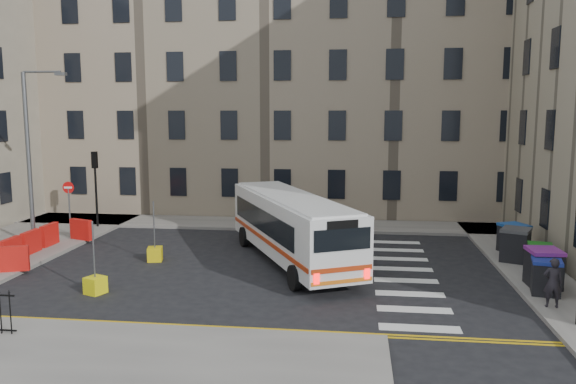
% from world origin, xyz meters
% --- Properties ---
extents(ground, '(120.00, 120.00, 0.00)m').
position_xyz_m(ground, '(0.00, 0.00, 0.00)').
color(ground, black).
rests_on(ground, ground).
extents(pavement_north, '(36.00, 3.20, 0.15)m').
position_xyz_m(pavement_north, '(-6.00, 8.60, 0.07)').
color(pavement_north, slate).
rests_on(pavement_north, ground).
extents(pavement_east, '(2.40, 26.00, 0.15)m').
position_xyz_m(pavement_east, '(9.00, 4.00, 0.07)').
color(pavement_east, slate).
rests_on(pavement_east, ground).
extents(pavement_west, '(6.00, 22.00, 0.15)m').
position_xyz_m(pavement_west, '(-14.00, 1.00, 0.07)').
color(pavement_west, slate).
rests_on(pavement_west, ground).
extents(terrace_north, '(38.30, 10.80, 17.20)m').
position_xyz_m(terrace_north, '(-7.00, 15.50, 8.62)').
color(terrace_north, gray).
rests_on(terrace_north, ground).
extents(traffic_light_nw, '(0.28, 0.22, 4.10)m').
position_xyz_m(traffic_light_nw, '(-12.00, 6.50, 2.87)').
color(traffic_light_nw, black).
rests_on(traffic_light_nw, pavement_west).
extents(streetlamp, '(0.50, 0.22, 8.14)m').
position_xyz_m(streetlamp, '(-13.00, 2.00, 4.34)').
color(streetlamp, '#595B5E').
rests_on(streetlamp, pavement_west).
extents(no_entry_north, '(0.60, 0.08, 3.00)m').
position_xyz_m(no_entry_north, '(-12.50, 4.50, 2.08)').
color(no_entry_north, '#595B5E').
rests_on(no_entry_north, pavement_west).
extents(roadworks_barriers, '(1.66, 6.26, 1.00)m').
position_xyz_m(roadworks_barriers, '(-11.84, 0.50, 0.65)').
color(roadworks_barriers, red).
rests_on(roadworks_barriers, pavement_west).
extents(bus, '(6.64, 10.29, 2.81)m').
position_xyz_m(bus, '(-0.64, 0.90, 1.62)').
color(bus, silver).
rests_on(bus, ground).
extents(wheelie_bin_a, '(1.17, 1.28, 1.21)m').
position_xyz_m(wheelie_bin_a, '(8.59, -2.61, 0.76)').
color(wheelie_bin_a, black).
rests_on(wheelie_bin_a, pavement_east).
extents(wheelie_bin_b, '(1.13, 1.28, 1.37)m').
position_xyz_m(wheelie_bin_b, '(8.75, -1.80, 0.84)').
color(wheelie_bin_b, black).
rests_on(wheelie_bin_b, pavement_east).
extents(wheelie_bin_c, '(1.10, 1.20, 1.13)m').
position_xyz_m(wheelie_bin_c, '(9.19, 0.01, 0.72)').
color(wheelie_bin_c, black).
rests_on(wheelie_bin_c, pavement_east).
extents(wheelie_bin_d, '(1.51, 1.59, 1.39)m').
position_xyz_m(wheelie_bin_d, '(8.73, 1.76, 0.85)').
color(wheelie_bin_d, black).
rests_on(wheelie_bin_d, pavement_east).
extents(wheelie_bin_e, '(1.39, 1.46, 1.28)m').
position_xyz_m(wheelie_bin_e, '(9.06, 3.24, 0.79)').
color(wheelie_bin_e, black).
rests_on(wheelie_bin_e, pavement_east).
extents(pedestrian, '(0.61, 0.42, 1.61)m').
position_xyz_m(pedestrian, '(8.34, -4.02, 0.96)').
color(pedestrian, black).
rests_on(pedestrian, pavement_east).
extents(bollard_yellow, '(0.73, 0.73, 0.60)m').
position_xyz_m(bollard_yellow, '(-6.48, 0.40, 0.30)').
color(bollard_yellow, gold).
rests_on(bollard_yellow, ground).
extents(bollard_chevron, '(0.78, 0.78, 0.60)m').
position_xyz_m(bollard_chevron, '(-7.01, -4.09, 0.30)').
color(bollard_chevron, yellow).
rests_on(bollard_chevron, ground).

